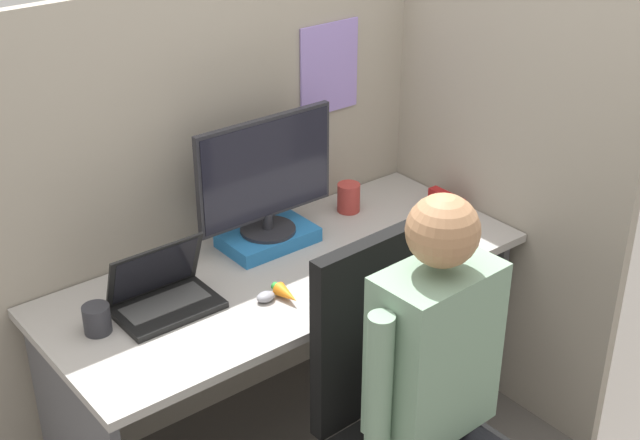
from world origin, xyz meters
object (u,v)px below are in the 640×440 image
Objects in this scene: paper_box at (268,237)px; person at (446,384)px; laptop at (164,296)px; stapler at (446,200)px; coffee_mug at (349,198)px; pen_cup at (97,319)px; monitor at (266,174)px; office_chair at (403,415)px; carrot_toy at (287,294)px.

paper_box is 0.25× the size of person.
person is at bearing -64.14° from laptop.
paper_box is at bearing 165.60° from stapler.
coffee_mug is 1.10m from pen_cup.
laptop is 3.57× the size of pen_cup.
monitor is at bearing 15.45° from laptop.
office_chair is 0.97m from coffee_mug.
pen_cup reaches higher than stapler.
stapler is 0.12× the size of person.
carrot_toy is (-0.86, -0.15, -0.00)m from stapler.
coffee_mug is (0.55, 0.35, 0.03)m from carrot_toy.
laptop is at bearing -169.97° from coffee_mug.
laptop is (-0.49, -0.13, 0.02)m from paper_box.
carrot_toy is at bearing -32.07° from laptop.
monitor is 0.99m from person.
monitor is 3.39× the size of stapler.
carrot_toy is at bearing -116.59° from paper_box.
monitor is at bearing -177.10° from coffee_mug.
carrot_toy is 1.34× the size of pen_cup.
coffee_mug is (0.47, 0.97, 0.04)m from person.
person is 1.08m from coffee_mug.
coffee_mug is (0.87, 0.15, 0.01)m from laptop.
laptop is at bearing -164.86° from paper_box.
carrot_toy is 0.11× the size of office_chair.
monitor is 0.45m from carrot_toy.
person is (0.39, -0.81, -0.03)m from laptop.
office_chair is (0.08, -0.45, -0.22)m from carrot_toy.
person is at bearing -116.10° from coffee_mug.
paper_box is 0.37m from carrot_toy.
monitor is 4.51× the size of carrot_toy.
stapler is 1.40m from pen_cup.
monitor is 0.75m from pen_cup.
paper_box is at bearing 9.78° from pen_cup.
laptop is 0.91m from person.
laptop is at bearing 147.93° from carrot_toy.
carrot_toy is 0.51m from office_chair.
paper_box is at bearing 63.41° from carrot_toy.
carrot_toy is 0.62m from person.
stapler is at bearing -32.74° from coffee_mug.
person is (-0.09, -0.95, -0.01)m from paper_box.
stapler is at bearing -2.36° from pen_cup.
monitor is 4.87× the size of coffee_mug.
laptop is 2.88× the size of coffee_mug.
monitor is 0.92m from office_chair.
stapler is 0.15× the size of office_chair.
stapler is 0.88m from carrot_toy.
monitor is 0.41× the size of person.
stapler is at bearing -14.40° from paper_box.
laptop is at bearing -164.55° from monitor.
monitor reaches higher than pen_cup.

